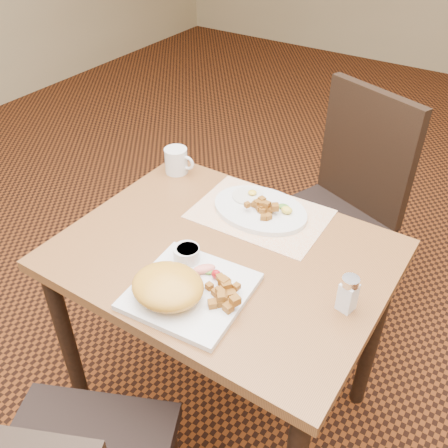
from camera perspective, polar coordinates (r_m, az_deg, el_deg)
ground at (r=1.97m, az=-0.03°, el=-20.01°), size 8.00×8.00×0.00m
table at (r=1.48m, az=-0.04°, el=-6.32°), size 0.90×0.70×0.75m
chair_far at (r=2.03m, az=13.08°, el=2.61°), size 0.55×0.55×0.97m
placemat at (r=1.55m, az=4.14°, el=1.16°), size 0.41×0.29×0.00m
plate_square at (r=1.28m, az=-3.85°, el=-7.67°), size 0.30×0.30×0.02m
plate_oval at (r=1.55m, az=4.13°, el=1.65°), size 0.31×0.23×0.02m
hollandaise_mound at (r=1.24m, az=-6.49°, el=-7.10°), size 0.19×0.17×0.07m
ramekin at (r=1.34m, az=-4.29°, el=-3.36°), size 0.07×0.07×0.04m
garnish_sq at (r=1.30m, az=-1.89°, el=-5.30°), size 0.09×0.07×0.03m
fried_egg at (r=1.59m, az=2.84°, el=3.28°), size 0.10×0.10×0.02m
garnish_ov at (r=1.53m, az=7.06°, el=1.74°), size 0.06×0.05×0.02m
salt_shaker at (r=1.24m, az=14.01°, el=-7.68°), size 0.05×0.05×0.10m
coffee_mug at (r=1.74m, az=-5.42°, el=7.22°), size 0.11×0.08×0.09m
home_fries_sq at (r=1.23m, az=0.01°, el=-7.98°), size 0.11×0.10×0.04m
home_fries_ov at (r=1.52m, az=4.50°, el=1.92°), size 0.10×0.08×0.04m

